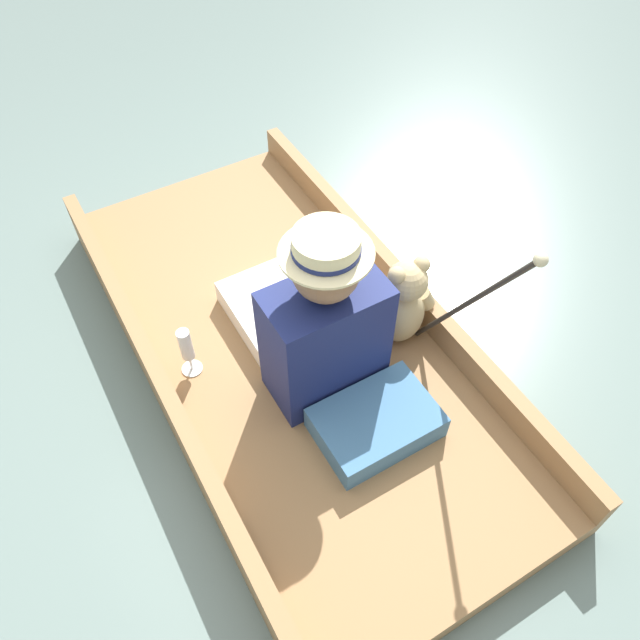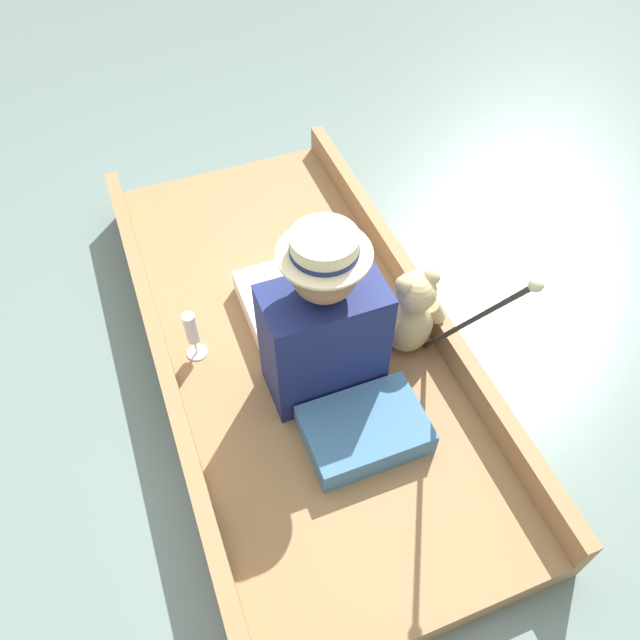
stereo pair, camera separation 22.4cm
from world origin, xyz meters
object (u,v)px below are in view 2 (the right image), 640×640
teddy_bear (411,314)px  wine_glass (192,331)px  walking_cane (479,316)px  seated_person (316,320)px

teddy_bear → wine_glass: bearing=161.3°
teddy_bear → walking_cane: bearing=-75.7°
walking_cane → seated_person: bearing=144.2°
wine_glass → walking_cane: (0.89, -0.57, 0.34)m
seated_person → walking_cane: size_ratio=0.93×
wine_glass → walking_cane: size_ratio=0.28×
wine_glass → walking_cane: bearing=-32.3°
seated_person → wine_glass: (-0.44, 0.24, -0.14)m
teddy_bear → wine_glass: 0.87m
seated_person → teddy_bear: seated_person is taller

